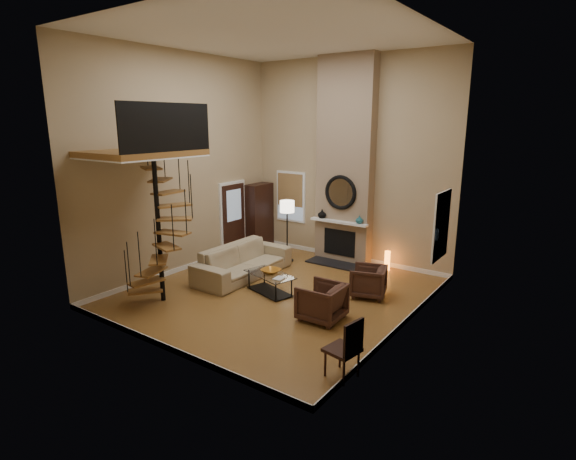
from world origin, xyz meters
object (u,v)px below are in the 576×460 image
Objects in this scene: hutch at (259,217)px; armchair_far at (325,303)px; armchair_near at (371,282)px; coffee_table at (270,281)px; floor_lamp at (287,211)px; side_chair at (347,347)px; accent_lamp at (387,261)px; sofa at (243,261)px.

hutch is 5.56m from armchair_far.
coffee_table is at bearing -77.62° from armchair_near.
floor_lamp is at bearing -23.75° from hutch.
floor_lamp is 1.73× the size of side_chair.
side_chair is at bearing -34.39° from coffee_table.
coffee_table is at bearing -116.76° from accent_lamp.
hutch is at bearing 138.86° from side_chair.
hutch is 3.89× the size of accent_lamp.
floor_lamp reaches higher than accent_lamp.
accent_lamp is (-0.46, 1.94, -0.10)m from armchair_near.
hutch is at bearing -129.67° from armchair_far.
floor_lamp is at bearing 134.06° from side_chair.
coffee_table is (2.60, -2.86, -0.67)m from hutch.
hutch reaches higher than side_chair.
armchair_far is (3.00, -1.03, -0.04)m from sofa.
armchair_far reaches higher than armchair_near.
side_chair is at bearing -41.14° from hutch.
accent_lamp is at bearing 63.24° from coffee_table.
accent_lamp is (2.78, 2.55, -0.15)m from sofa.
side_chair is at bearing -73.23° from accent_lamp.
armchair_far is at bearing -16.26° from coffee_table.
hutch is at bearing -127.54° from armchair_near.
floor_lamp is at bearing -161.44° from accent_lamp.
hutch is 1.51× the size of coffee_table.
side_chair is (3.10, -2.12, 0.24)m from coffee_table.
hutch reaches higher than armchair_near.
floor_lamp is (0.17, 1.67, 1.02)m from sofa.
sofa reaches higher than accent_lamp.
sofa reaches higher than coffee_table.
accent_lamp is (2.61, 0.88, -1.16)m from floor_lamp.
coffee_table is (1.23, -0.51, -0.11)m from sofa.
coffee_table is 3.77m from side_chair.
armchair_near is 3.41m from floor_lamp.
side_chair is (1.33, -1.61, 0.17)m from armchair_far.
coffee_table is 3.42m from accent_lamp.
side_chair reaches higher than armchair_near.
armchair_near reaches higher than coffee_table.
side_chair is at bearing -121.97° from sofa.
armchair_far is (4.37, -3.38, -0.60)m from hutch.
side_chair is (4.17, -4.31, -0.89)m from floor_lamp.
accent_lamp is at bearing -178.34° from armchair_far.
coffee_table is 0.79× the size of floor_lamp.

